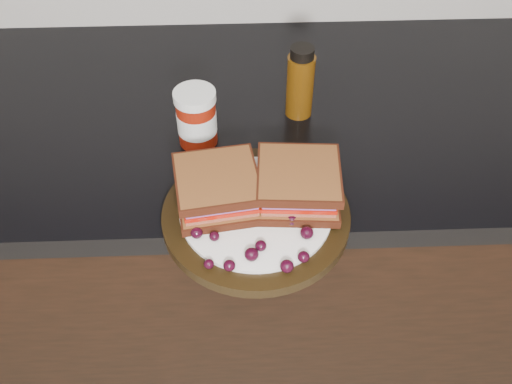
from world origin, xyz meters
TOP-DOWN VIEW (x-y plane):
  - base_cabinets at (0.00, 1.70)m, footprint 3.96×0.58m
  - countertop at (0.00, 1.70)m, footprint 3.98×0.60m
  - plate at (0.20, 1.43)m, footprint 0.28×0.28m
  - sandwich_left at (0.14, 1.45)m, footprint 0.14×0.14m
  - sandwich_right at (0.26, 1.45)m, footprint 0.13×0.13m
  - grape_0 at (0.11, 1.38)m, footprint 0.02×0.02m
  - grape_1 at (0.14, 1.37)m, footprint 0.01×0.01m
  - grape_2 at (0.13, 1.33)m, footprint 0.01×0.01m
  - grape_3 at (0.16, 1.32)m, footprint 0.02×0.02m
  - grape_4 at (0.19, 1.34)m, footprint 0.02×0.02m
  - grape_5 at (0.20, 1.36)m, footprint 0.02×0.02m
  - grape_6 at (0.23, 1.32)m, footprint 0.02×0.02m
  - grape_7 at (0.26, 1.33)m, footprint 0.02×0.02m
  - grape_8 at (0.27, 1.37)m, footprint 0.02×0.02m
  - grape_9 at (0.25, 1.40)m, footprint 0.02×0.02m
  - grape_10 at (0.28, 1.41)m, footprint 0.02×0.02m
  - grape_11 at (0.26, 1.44)m, footprint 0.02×0.02m
  - grape_12 at (0.28, 1.45)m, footprint 0.02×0.02m
  - grape_13 at (0.26, 1.48)m, footprint 0.02×0.02m
  - grape_14 at (0.14, 1.47)m, footprint 0.02×0.02m
  - grape_15 at (0.14, 1.45)m, footprint 0.02×0.02m
  - grape_16 at (0.11, 1.43)m, footprint 0.02×0.02m
  - grape_17 at (0.13, 1.43)m, footprint 0.02×0.02m
  - grape_18 at (0.12, 1.49)m, footprint 0.02×0.02m
  - grape_19 at (0.13, 1.47)m, footprint 0.02×0.02m
  - grape_20 at (0.13, 1.43)m, footprint 0.02×0.02m
  - condiment_jar at (0.11, 1.61)m, footprint 0.09×0.09m
  - oil_bottle at (0.28, 1.68)m, footprint 0.06×0.06m

SIDE VIEW (x-z plane):
  - base_cabinets at x=0.00m, z-range 0.00..0.86m
  - countertop at x=0.00m, z-range 0.86..0.90m
  - plate at x=0.20m, z-range 0.90..0.92m
  - grape_2 at x=0.13m, z-range 0.92..0.94m
  - grape_1 at x=0.14m, z-range 0.92..0.94m
  - grape_14 at x=0.14m, z-range 0.92..0.94m
  - grape_5 at x=0.20m, z-range 0.92..0.94m
  - grape_3 at x=0.16m, z-range 0.92..0.94m
  - grape_7 at x=0.26m, z-range 0.92..0.94m
  - grape_11 at x=0.26m, z-range 0.92..0.94m
  - grape_0 at x=0.11m, z-range 0.92..0.94m
  - grape_10 at x=0.28m, z-range 0.92..0.94m
  - grape_12 at x=0.28m, z-range 0.92..0.94m
  - grape_9 at x=0.25m, z-range 0.92..0.94m
  - grape_13 at x=0.26m, z-range 0.92..0.94m
  - grape_16 at x=0.11m, z-range 0.92..0.94m
  - grape_19 at x=0.13m, z-range 0.92..0.94m
  - grape_6 at x=0.23m, z-range 0.92..0.94m
  - grape_8 at x=0.27m, z-range 0.92..0.94m
  - grape_4 at x=0.19m, z-range 0.92..0.94m
  - grape_20 at x=0.13m, z-range 0.92..0.94m
  - grape_18 at x=0.12m, z-range 0.92..0.94m
  - grape_15 at x=0.14m, z-range 0.92..0.94m
  - grape_17 at x=0.13m, z-range 0.92..0.94m
  - condiment_jar at x=0.11m, z-range 0.90..1.00m
  - sandwich_left at x=0.14m, z-range 0.92..0.98m
  - sandwich_right at x=0.26m, z-range 0.92..0.98m
  - oil_bottle at x=0.28m, z-range 0.90..1.03m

